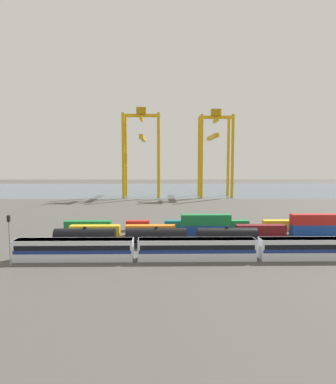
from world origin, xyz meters
name	(u,v)px	position (x,y,z in m)	size (l,w,h in m)	color
ground_plane	(196,211)	(0.00, 40.00, 0.00)	(420.00, 420.00, 0.00)	#4C4944
harbour_water	(181,189)	(0.00, 134.09, 0.00)	(400.00, 110.00, 0.01)	#475B6B
passenger_train	(197,248)	(-5.95, -20.21, 2.14)	(66.66, 3.14, 3.90)	silver
freight_tank_row	(156,237)	(-13.62, -10.85, 2.06)	(42.88, 2.90, 4.36)	#232326
signal_mast	(9,234)	(-38.69, -23.48, 5.67)	(0.36, 0.60, 8.89)	gray
shipping_container_0	(95,231)	(-28.73, -0.28, 1.30)	(12.10, 2.44, 2.60)	gold
shipping_container_1	(151,230)	(-15.21, -0.28, 1.30)	(12.10, 2.44, 2.60)	orange
shipping_container_2	(206,230)	(-1.69, -0.28, 1.30)	(12.10, 2.44, 2.60)	#1C4299
shipping_container_3	(206,220)	(-1.69, -0.28, 3.90)	(12.10, 2.44, 2.60)	#197538
shipping_container_4	(261,230)	(11.83, -0.28, 1.30)	(12.10, 2.44, 2.60)	maroon
shipping_container_5	(315,230)	(25.35, -0.28, 1.30)	(12.10, 2.44, 2.60)	#1C4299
shipping_container_6	(316,219)	(25.35, -0.28, 3.90)	(12.10, 2.44, 2.60)	#AD211C
shipping_container_7	(88,226)	(-31.81, 6.03, 1.30)	(12.10, 2.44, 2.60)	#197538
shipping_container_8	(138,225)	(-18.75, 6.03, 1.30)	(6.04, 2.44, 2.60)	#AD211C
shipping_container_9	(187,225)	(-5.69, 6.03, 1.30)	(12.10, 2.44, 2.60)	#146066
shipping_container_10	(237,225)	(7.37, 6.03, 1.30)	(6.04, 2.44, 2.60)	#197538
shipping_container_11	(286,225)	(20.42, 6.03, 1.30)	(12.10, 2.44, 2.60)	gold
shipping_container_12	(335,225)	(33.48, 6.03, 1.30)	(6.04, 2.44, 2.60)	#AD211C
gantry_crane_west	(142,144)	(-22.92, 92.76, 26.98)	(19.02, 33.84, 45.08)	gold
gantry_crane_central	(215,145)	(14.83, 92.74, 26.71)	(17.04, 33.62, 44.29)	gold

